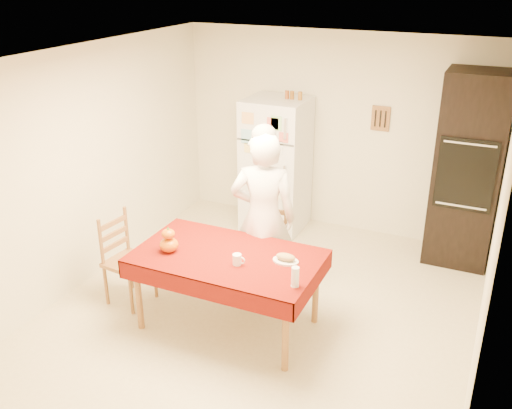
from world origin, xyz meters
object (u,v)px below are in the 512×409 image
Objects in this scene: wine_glass at (295,277)px; seated_woman at (263,218)px; dining_table at (227,262)px; coffee_mug at (237,259)px; oven_cabinet at (468,171)px; chair_far at (266,244)px; pumpkin_lower at (169,245)px; bread_plate at (286,261)px; chair_left at (124,255)px; refrigerator at (276,165)px.

seated_woman is at bearing 127.74° from wine_glass.
coffee_mug is (0.16, -0.12, 0.12)m from dining_table.
oven_cabinet is 2.32× the size of chair_far.
wine_glass is (1.28, -0.09, 0.02)m from pumpkin_lower.
coffee_mug is 0.57× the size of wine_glass.
coffee_mug is at bearing -149.46° from bread_plate.
dining_table is at bearing -82.11° from chair_left.
dining_table is 1.18m from chair_left.
seated_woman reaches higher than bread_plate.
chair_far is 1.46m from chair_left.
chair_left is (-2.99, -2.32, -0.59)m from oven_cabinet.
bread_plate is (0.99, -2.15, -0.08)m from refrigerator.
dining_table is 0.65m from seated_woman.
wine_glass is 0.73× the size of bread_plate.
pumpkin_lower is 1.01× the size of wine_glass.
refrigerator reaches higher than wine_glass.
chair_far reaches higher than bread_plate.
refrigerator reaches higher than chair_left.
seated_woman reaches higher than chair_far.
chair_far is at bearing 97.51° from coffee_mug.
oven_cabinet reaches higher than pumpkin_lower.
refrigerator is 7.08× the size of bread_plate.
dining_table is at bearing 64.99° from seated_woman.
chair_left is 5.35× the size of pumpkin_lower.
refrigerator reaches higher than coffee_mug.
oven_cabinet is 22.00× the size of coffee_mug.
seated_woman is 0.69m from bread_plate.
chair_left is 1.97m from wine_glass.
dining_table is 17.00× the size of coffee_mug.
oven_cabinet is 2.57m from bread_plate.
pumpkin_lower is 0.74× the size of bread_plate.
seated_woman reaches higher than pumpkin_lower.
refrigerator is at bearing -10.61° from chair_left.
refrigerator reaches higher than chair_far.
refrigerator is 1.00× the size of dining_table.
pumpkin_lower is (-2.35, -2.45, -0.27)m from oven_cabinet.
coffee_mug is at bearing 2.95° from pumpkin_lower.
chair_left reaches higher than pumpkin_lower.
refrigerator is 1.79× the size of chair_far.
bread_plate is at bearing 13.63° from pumpkin_lower.
coffee_mug reaches higher than dining_table.
pumpkin_lower is at bearing -94.92° from chair_left.
refrigerator is 2.29m from oven_cabinet.
pumpkin_lower is at bearing -91.66° from refrigerator.
wine_glass is at bearing -57.59° from bread_plate.
chair_left is at bearing -175.91° from bread_plate.
coffee_mug is 0.44m from bread_plate.
oven_cabinet is 1.29× the size of dining_table.
dining_table is 0.56m from pumpkin_lower.
dining_table is 0.95× the size of seated_woman.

